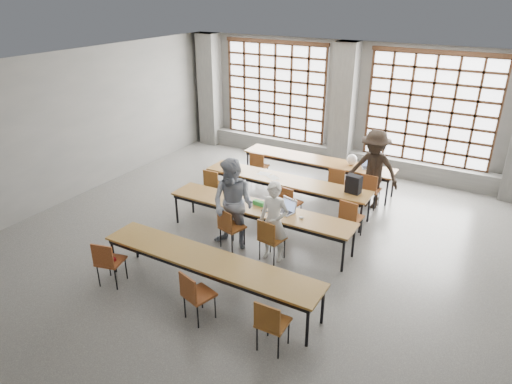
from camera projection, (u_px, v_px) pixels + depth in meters
floor at (248, 247)px, 9.23m from camera, size 11.00×11.00×0.00m
ceiling at (247, 71)px, 7.78m from camera, size 11.00×11.00×0.00m
wall_back at (347, 105)px, 12.86m from camera, size 10.00×0.00×10.00m
wall_left at (66, 128)px, 10.77m from camera, size 0.00×11.00×11.00m
column_left at (210, 90)px, 14.67m from camera, size 0.60×0.55×3.50m
column_mid at (344, 107)px, 12.63m from camera, size 0.60×0.55×3.50m
window_left at (275, 92)px, 13.75m from camera, size 3.32×0.12×3.00m
window_right at (430, 110)px, 11.71m from camera, size 3.32×0.12×3.00m
sill_ledge at (340, 157)px, 13.32m from camera, size 9.80×0.35×0.50m
desk_row_a at (317, 162)px, 11.79m from camera, size 4.00×0.70×0.73m
desk_row_b at (286, 182)px, 10.58m from camera, size 4.00×0.70×0.73m
desk_row_c at (259, 210)px, 9.26m from camera, size 4.00×0.70×0.73m
desk_row_d at (209, 262)px, 7.52m from camera, size 4.00×0.70×0.73m
chair_back_left at (258, 164)px, 11.97m from camera, size 0.47×0.47×0.88m
chair_back_mid at (338, 181)px, 10.98m from camera, size 0.44×0.44×0.88m
chair_back_right at (370, 187)px, 10.62m from camera, size 0.43×0.44×0.88m
chair_mid_left at (214, 183)px, 10.86m from camera, size 0.44×0.44×0.88m
chair_mid_centre at (288, 201)px, 9.97m from camera, size 0.48×0.49×0.88m
chair_mid_right at (350, 215)px, 9.33m from camera, size 0.46×0.47×0.88m
chair_front_left at (229, 225)px, 8.96m from camera, size 0.51×0.52×0.88m
chair_front_right at (270, 236)px, 8.55m from camera, size 0.48×0.48×0.88m
chair_near_left at (108, 259)px, 7.83m from camera, size 0.51×0.51×0.88m
chair_near_mid at (195, 292)px, 6.99m from camera, size 0.52×0.52×0.88m
chair_near_right at (271, 321)px, 6.39m from camera, size 0.43×0.43×0.88m
student_male at (274, 222)px, 8.54m from camera, size 0.62×0.44×1.58m
student_female at (233, 204)px, 8.89m from camera, size 0.91×0.72×1.86m
student_back at (373, 169)px, 10.56m from camera, size 1.26×0.78×1.88m
laptop_front at (287, 209)px, 9.03m from camera, size 0.43×0.39×0.26m
laptop_back at (369, 165)px, 11.22m from camera, size 0.46×0.43×0.26m
mouse at (301, 218)px, 8.78m from camera, size 0.11×0.08×0.04m
green_box at (259, 203)px, 9.30m from camera, size 0.26×0.12×0.09m
phone at (264, 211)px, 9.07m from camera, size 0.13×0.06×0.01m
paper_sheet_a at (264, 174)px, 10.87m from camera, size 0.31×0.23×0.00m
paper_sheet_b at (273, 178)px, 10.65m from camera, size 0.36×0.34×0.00m
backpack at (354, 184)px, 9.79m from camera, size 0.35×0.24×0.40m
plastic_bag at (352, 160)px, 11.33m from camera, size 0.32×0.29×0.29m
red_pouch at (110, 259)px, 7.92m from camera, size 0.20×0.09×0.06m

